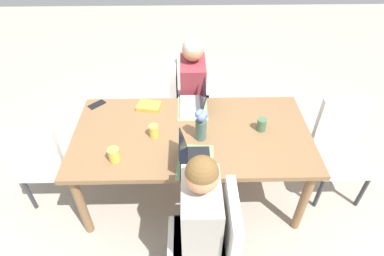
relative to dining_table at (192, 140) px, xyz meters
The scene contains 18 objects.
ground_plane 0.65m from the dining_table, ahead, with size 10.00×10.00×0.00m, color #B2A899.
dining_table is the anchor object (origin of this frame).
chair_far_left_near 0.84m from the dining_table, 97.96° to the left, with size 0.44×0.44×0.90m.
person_far_left_near 0.76m from the dining_table, 92.97° to the left, with size 0.36×0.40×1.19m.
chair_near_left_mid 0.83m from the dining_table, 86.44° to the right, with size 0.44×0.44×0.90m.
person_near_left_mid 0.77m from the dining_table, 91.81° to the right, with size 0.36×0.40×1.19m.
chair_head_left_left_far 1.31m from the dining_table, behind, with size 0.44×0.44×0.90m.
chair_head_right_right_near 1.24m from the dining_table, ahead, with size 0.44×0.44×0.90m.
flower_vase 0.24m from the dining_table, 136.71° to the left, with size 0.10×0.11×0.26m.
placemat_far_left_near 0.34m from the dining_table, 93.08° to the left, with size 0.36×0.26×0.00m, color #7FAD70.
placemat_near_left_mid 0.34m from the dining_table, 91.89° to the right, with size 0.36×0.26×0.00m, color #7FAD70.
laptop_far_left_near 0.36m from the dining_table, 88.45° to the left, with size 0.22×0.32×0.21m.
laptop_near_left_mid 0.37m from the dining_table, 96.36° to the right, with size 0.22×0.32×0.21m.
coffee_mug_near_left 0.33m from the dining_table, ahead, with size 0.07×0.07×0.11m, color #DBC64C.
coffee_mug_near_right 0.58m from the dining_table, behind, with size 0.08×0.08×0.11m, color #47704C.
coffee_mug_centre_left 0.65m from the dining_table, 26.92° to the left, with size 0.08×0.08×0.11m, color #DBC64C.
book_red_cover 0.52m from the dining_table, 42.55° to the right, with size 0.20×0.14×0.04m, color gold.
phone_black 0.94m from the dining_table, 25.18° to the right, with size 0.15×0.07×0.01m, color black.
Camera 1 is at (0.04, 1.91, 2.40)m, focal length 29.51 mm.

